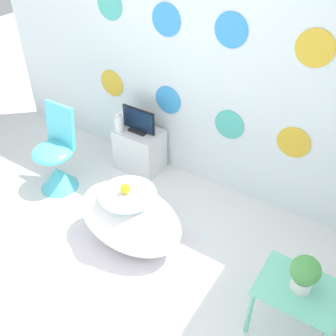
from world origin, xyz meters
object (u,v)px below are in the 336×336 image
bathtub (130,218)px  tv (139,122)px  vase (119,123)px  chair (57,164)px  potted_plant_left (305,273)px

bathtub → tv: size_ratio=2.50×
bathtub → tv: 1.07m
bathtub → vase: vase is taller
chair → tv: chair is taller
tv → potted_plant_left: 2.12m
vase → potted_plant_left: bearing=-21.9°
tv → bathtub: bearing=-58.3°
bathtub → chair: size_ratio=1.10×
chair → potted_plant_left: bearing=-6.0°
potted_plant_left → tv: bearing=154.0°
bathtub → potted_plant_left: bearing=-1.9°
tv → vase: (-0.17, -0.10, -0.02)m
chair → vase: chair is taller
bathtub → potted_plant_left: potted_plant_left is taller
chair → potted_plant_left: chair is taller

